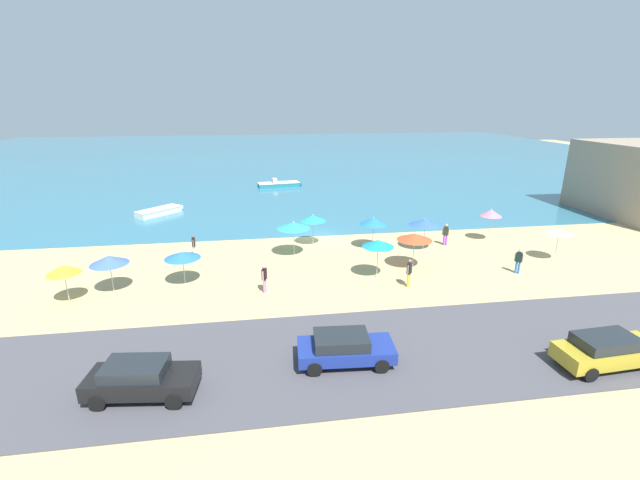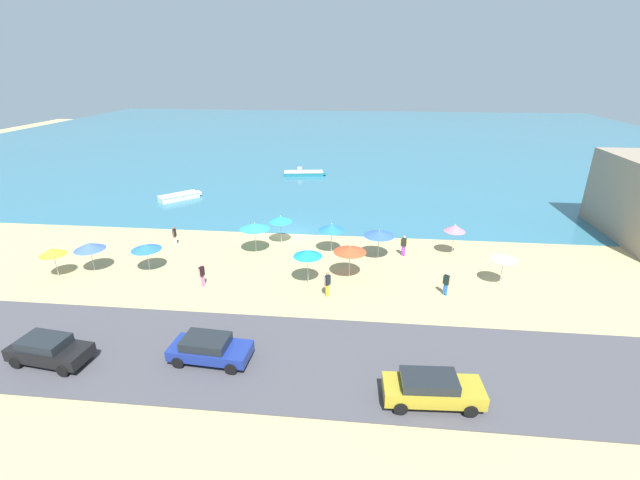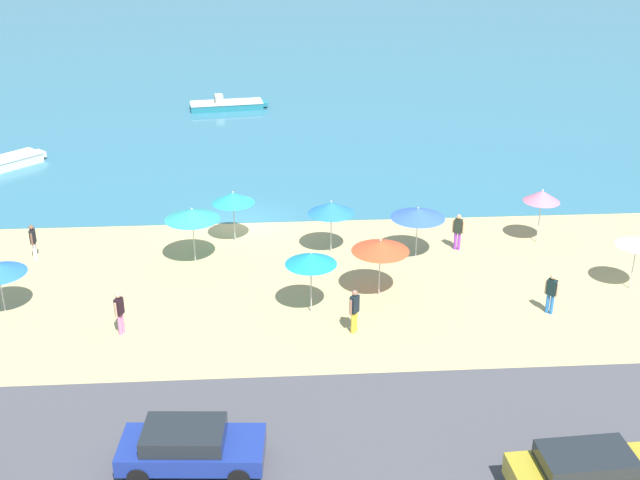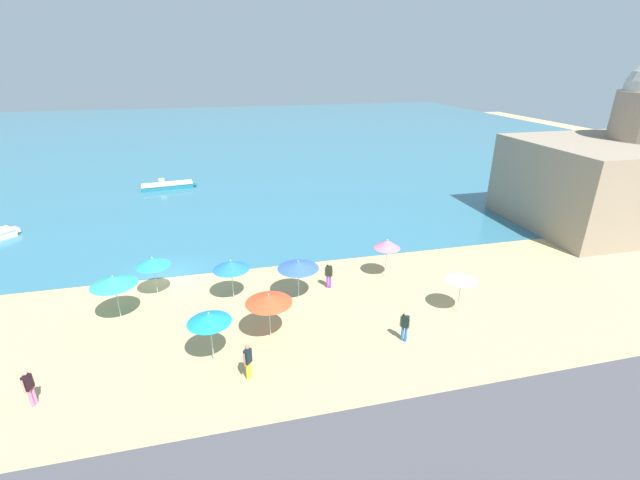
{
  "view_description": "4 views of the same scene",
  "coord_description": "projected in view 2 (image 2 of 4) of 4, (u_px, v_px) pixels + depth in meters",
  "views": [
    {
      "loc": [
        -4.72,
        -34.55,
        11.22
      ],
      "look_at": [
        -0.24,
        -4.42,
        1.13
      ],
      "focal_mm": 24.0,
      "sensor_mm": 36.0,
      "label": 1
    },
    {
      "loc": [
        6.48,
        -36.46,
        14.74
      ],
      "look_at": [
        3.25,
        -5.04,
        1.61
      ],
      "focal_mm": 24.0,
      "sensor_mm": 36.0,
      "label": 2
    },
    {
      "loc": [
        1.33,
        -37.67,
        15.98
      ],
      "look_at": [
        3.48,
        -4.73,
        1.08
      ],
      "focal_mm": 45.0,
      "sensor_mm": 36.0,
      "label": 3
    },
    {
      "loc": [
        3.9,
        -26.86,
        13.43
      ],
      "look_at": [
        10.28,
        -0.31,
        1.82
      ],
      "focal_mm": 24.0,
      "sensor_mm": 36.0,
      "label": 4
    }
  ],
  "objects": [
    {
      "name": "beach_umbrella_10",
      "position": [
        308.0,
        253.0,
        30.02
      ],
      "size": [
        2.07,
        2.07,
        2.66
      ],
      "color": "#B2B2B7",
      "rests_on": "ground_plane"
    },
    {
      "name": "parked_car_4",
      "position": [
        432.0,
        389.0,
        19.7
      ],
      "size": [
        4.65,
        2.02,
        1.48
      ],
      "color": "#AA9225",
      "rests_on": "coastal_road"
    },
    {
      "name": "beach_umbrella_3",
      "position": [
        504.0,
        257.0,
        29.83
      ],
      "size": [
        1.77,
        1.77,
        2.45
      ],
      "color": "#B2B2B7",
      "rests_on": "ground_plane"
    },
    {
      "name": "coastal_road",
      "position": [
        236.0,
        355.0,
        23.22
      ],
      "size": [
        80.0,
        8.0,
        0.06
      ],
      "primitive_type": "cube",
      "color": "#47464C",
      "rests_on": "ground_plane"
    },
    {
      "name": "parked_car_0",
      "position": [
        209.0,
        348.0,
        22.56
      ],
      "size": [
        4.35,
        2.19,
        1.38
      ],
      "color": "navy",
      "rests_on": "coastal_road"
    },
    {
      "name": "skiff_offshore",
      "position": [
        179.0,
        197.0,
        49.61
      ],
      "size": [
        4.31,
        4.35,
        0.63
      ],
      "color": "silver",
      "rests_on": "sea"
    },
    {
      "name": "beach_umbrella_1",
      "position": [
        379.0,
        233.0,
        34.08
      ],
      "size": [
        2.49,
        2.49,
        2.46
      ],
      "color": "#B2B2B7",
      "rests_on": "ground_plane"
    },
    {
      "name": "beach_umbrella_8",
      "position": [
        455.0,
        228.0,
        34.53
      ],
      "size": [
        1.72,
        1.72,
        2.71
      ],
      "color": "#B2B2B7",
      "rests_on": "ground_plane"
    },
    {
      "name": "parked_car_2",
      "position": [
        49.0,
        350.0,
        22.39
      ],
      "size": [
        4.38,
        2.24,
        1.47
      ],
      "color": "black",
      "rests_on": "coastal_road"
    },
    {
      "name": "beach_umbrella_7",
      "position": [
        350.0,
        249.0,
        30.9
      ],
      "size": [
        2.4,
        2.4,
        2.56
      ],
      "color": "#B2B2B7",
      "rests_on": "ground_plane"
    },
    {
      "name": "bather_4",
      "position": [
        175.0,
        235.0,
        37.0
      ],
      "size": [
        0.24,
        0.57,
        1.7
      ],
      "color": "white",
      "rests_on": "ground_plane"
    },
    {
      "name": "beach_umbrella_6",
      "position": [
        255.0,
        226.0,
        35.02
      ],
      "size": [
        2.48,
        2.48,
        2.67
      ],
      "color": "#B2B2B7",
      "rests_on": "ground_plane"
    },
    {
      "name": "bather_2",
      "position": [
        328.0,
        283.0,
        28.79
      ],
      "size": [
        0.41,
        0.44,
        1.82
      ],
      "color": "gold",
      "rests_on": "ground_plane"
    },
    {
      "name": "beach_umbrella_2",
      "position": [
        281.0,
        219.0,
        36.94
      ],
      "size": [
        2.05,
        2.05,
        2.56
      ],
      "color": "#B2B2B7",
      "rests_on": "ground_plane"
    },
    {
      "name": "skiff_nearshore",
      "position": [
        304.0,
        173.0,
        60.15
      ],
      "size": [
        5.96,
        2.52,
        1.11
      ],
      "color": "teal",
      "rests_on": "sea"
    },
    {
      "name": "bather_1",
      "position": [
        404.0,
        244.0,
        34.92
      ],
      "size": [
        0.51,
        0.37,
        1.78
      ],
      "color": "purple",
      "rests_on": "ground_plane"
    },
    {
      "name": "beach_umbrella_4",
      "position": [
        146.0,
        247.0,
        32.13
      ],
      "size": [
        2.24,
        2.24,
        2.2
      ],
      "color": "#B2B2B7",
      "rests_on": "ground_plane"
    },
    {
      "name": "bather_3",
      "position": [
        446.0,
        282.0,
        28.95
      ],
      "size": [
        0.44,
        0.42,
        1.74
      ],
      "color": "blue",
      "rests_on": "ground_plane"
    },
    {
      "name": "bather_0",
      "position": [
        202.0,
        274.0,
        30.08
      ],
      "size": [
        0.34,
        0.53,
        1.78
      ],
      "color": "pink",
      "rests_on": "ground_plane"
    },
    {
      "name": "sea",
      "position": [
        334.0,
        138.0,
        90.27
      ],
      "size": [
        150.0,
        110.0,
        0.05
      ],
      "primitive_type": "cube",
      "color": "teal",
      "rests_on": "ground_plane"
    },
    {
      "name": "beach_umbrella_5",
      "position": [
        332.0,
        227.0,
        35.16
      ],
      "size": [
        2.16,
        2.16,
        2.56
      ],
      "color": "#B2B2B7",
      "rests_on": "ground_plane"
    },
    {
      "name": "beach_umbrella_0",
      "position": [
        89.0,
        246.0,
        31.98
      ],
      "size": [
        2.25,
        2.25,
        2.37
      ],
      "color": "#B2B2B7",
      "rests_on": "ground_plane"
    },
    {
      "name": "ground_plane",
      "position": [
        291.0,
        234.0,
        39.76
      ],
      "size": [
        160.0,
        160.0,
        0.0
      ],
      "primitive_type": "plane",
      "color": "tan"
    },
    {
      "name": "beach_umbrella_9",
      "position": [
        53.0,
        252.0,
        31.12
      ],
      "size": [
        1.85,
        1.85,
        2.35
      ],
      "color": "#B2B2B7",
      "rests_on": "ground_plane"
    }
  ]
}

